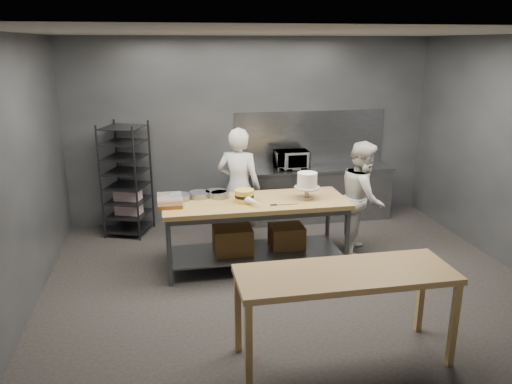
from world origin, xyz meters
TOP-DOWN VIEW (x-y plane):
  - ground at (0.00, 0.00)m, footprint 6.00×6.00m
  - back_wall at (0.00, 2.50)m, footprint 6.00×0.04m
  - work_table at (-0.32, 0.53)m, footprint 2.40×0.90m
  - near_counter at (0.10, -1.66)m, footprint 2.00×0.70m
  - back_counter at (1.00, 2.18)m, footprint 2.60×0.60m
  - splashback_panel at (1.00, 2.48)m, footprint 2.60×0.02m
  - speed_rack at (-2.04, 2.10)m, footprint 0.79×0.82m
  - chef_behind at (-0.42, 1.32)m, footprint 0.75×0.64m
  - chef_right at (1.25, 0.72)m, footprint 0.84×0.95m
  - microwave at (0.59, 2.18)m, footprint 0.54×0.37m
  - frosted_cake_stand at (0.36, 0.48)m, footprint 0.34×0.34m
  - layer_cake at (-0.47, 0.50)m, footprint 0.25×0.25m
  - cake_pans at (-0.97, 0.77)m, footprint 0.78×0.36m
  - piping_bag at (-0.40, 0.32)m, footprint 0.29×0.39m
  - offset_spatula at (-0.04, 0.27)m, footprint 0.36×0.02m
  - pastry_clamshells at (-1.42, 0.55)m, footprint 0.31×0.44m

SIDE VIEW (x-z plane):
  - ground at x=0.00m, z-range 0.00..0.00m
  - back_counter at x=1.00m, z-range 0.00..0.90m
  - work_table at x=-0.32m, z-range 0.11..1.03m
  - chef_right at x=1.25m, z-range 0.00..1.61m
  - near_counter at x=0.10m, z-range 0.36..1.26m
  - speed_rack at x=-2.04m, z-range -0.02..1.73m
  - chef_behind at x=-0.42m, z-range 0.00..1.75m
  - offset_spatula at x=-0.04m, z-range 0.92..0.93m
  - cake_pans at x=-0.97m, z-range 0.92..0.99m
  - pastry_clamshells at x=-1.42m, z-range 0.92..1.03m
  - piping_bag at x=-0.40m, z-range 0.92..1.04m
  - layer_cake at x=-0.47m, z-range 0.92..1.08m
  - microwave at x=0.59m, z-range 0.90..1.20m
  - frosted_cake_stand at x=0.36m, z-range 0.97..1.32m
  - splashback_panel at x=1.00m, z-range 0.90..1.80m
  - back_wall at x=0.00m, z-range 0.00..3.00m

